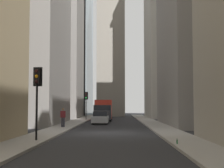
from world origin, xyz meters
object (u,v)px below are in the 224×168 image
traffic_light_foreground (37,86)px  traffic_light_midblock (86,99)px  sedan_silver (100,118)px  delivery_truck (103,110)px  pedestrian (63,117)px  discarded_bottle (177,142)px

traffic_light_foreground → traffic_light_midblock: traffic_light_foreground is taller
traffic_light_foreground → sedan_silver: bearing=-7.6°
delivery_truck → sedan_silver: bearing=-180.0°
traffic_light_midblock → delivery_truck: bearing=-119.8°
sedan_silver → pedestrian: (-7.78, 2.98, 0.41)m
delivery_truck → pedestrian: (-15.39, 2.98, -0.38)m
traffic_light_foreground → pedestrian: size_ratio=2.41×
delivery_truck → traffic_light_foreground: 26.97m
traffic_light_foreground → traffic_light_midblock: 28.24m
traffic_light_midblock → pedestrian: bearing=178.5°
pedestrian → discarded_bottle: (-13.07, -8.01, -0.83)m
sedan_silver → traffic_light_midblock: 9.69m
traffic_light_midblock → discarded_bottle: bearing=-165.8°
traffic_light_foreground → discarded_bottle: traffic_light_foreground is taller
traffic_light_midblock → discarded_bottle: size_ratio=14.36×
traffic_light_midblock → pedestrian: size_ratio=2.26×
sedan_silver → traffic_light_foreground: size_ratio=1.04×
delivery_truck → traffic_light_midblock: (1.45, 2.53, 1.53)m
delivery_truck → discarded_bottle: bearing=-170.0°
delivery_truck → pedestrian: delivery_truck is taller
traffic_light_foreground → discarded_bottle: (-1.66, -7.61, -2.94)m
delivery_truck → discarded_bottle: delivery_truck is taller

